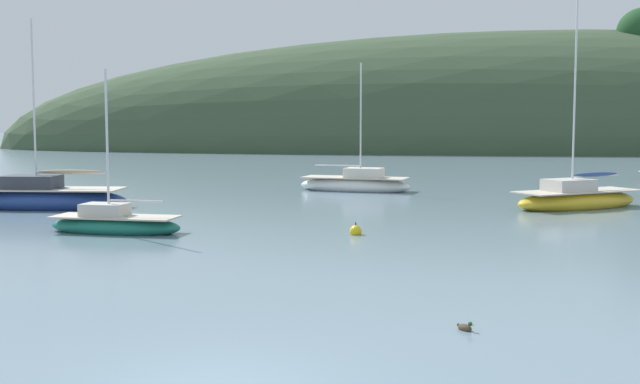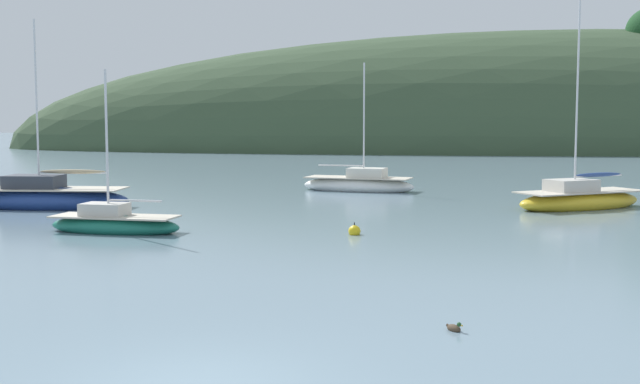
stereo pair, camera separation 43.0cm
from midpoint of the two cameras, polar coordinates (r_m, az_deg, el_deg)
far_shoreline_hill at (r=109.08m, az=17.35°, el=2.90°), size 150.00×36.00×32.77m
sailboat_orange_cutter at (r=39.01m, az=18.16°, el=-0.50°), size 6.93×5.35×9.83m
sailboat_yellow_far at (r=45.95m, az=3.05°, el=0.57°), size 6.82×3.66×7.48m
sailboat_grey_yawl at (r=30.29m, az=-13.98°, el=-2.18°), size 5.15×2.29×6.09m
sailboat_cream_ketch at (r=39.30m, az=-18.48°, el=-0.41°), size 7.74×2.81×8.91m
mooring_buoy_channel at (r=28.82m, az=2.88°, el=-2.80°), size 0.44×0.44×0.54m
duck_lone_right at (r=16.28m, az=10.22°, el=-9.46°), size 0.35×0.38×0.24m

